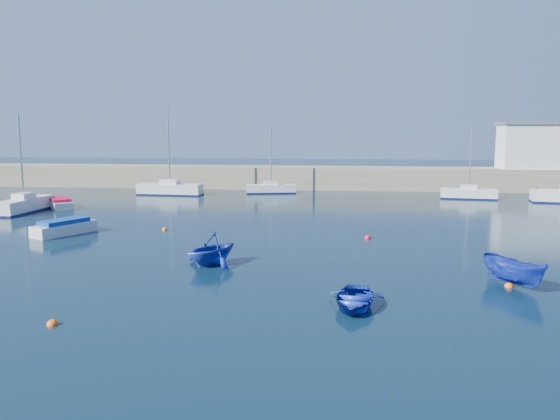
# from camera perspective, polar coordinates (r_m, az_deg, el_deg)

# --- Properties ---
(ground) EXTENTS (220.00, 220.00, 0.00)m
(ground) POSITION_cam_1_polar(r_m,az_deg,el_deg) (21.66, -12.08, -11.02)
(ground) COLOR #0A202F
(ground) RESTS_ON ground
(back_wall) EXTENTS (96.00, 4.50, 2.60)m
(back_wall) POSITION_cam_1_polar(r_m,az_deg,el_deg) (65.94, 0.42, 3.43)
(back_wall) COLOR gray
(back_wall) RESTS_ON ground
(harbor_office) EXTENTS (10.00, 4.00, 5.00)m
(harbor_office) POSITION_cam_1_polar(r_m,az_deg,el_deg) (69.46, 26.02, 5.97)
(harbor_office) COLOR silver
(harbor_office) RESTS_ON back_wall
(sailboat_3) EXTENTS (2.10, 6.33, 8.35)m
(sailboat_3) POSITION_cam_1_polar(r_m,az_deg,el_deg) (51.99, -25.15, 0.53)
(sailboat_3) COLOR silver
(sailboat_3) RESTS_ON ground
(sailboat_5) EXTENTS (7.14, 2.44, 9.26)m
(sailboat_5) POSITION_cam_1_polar(r_m,az_deg,el_deg) (60.54, -11.43, 2.19)
(sailboat_5) COLOR silver
(sailboat_5) RESTS_ON ground
(sailboat_6) EXTENTS (5.62, 2.64, 7.20)m
(sailboat_6) POSITION_cam_1_polar(r_m,az_deg,el_deg) (60.82, -0.94, 2.27)
(sailboat_6) COLOR silver
(sailboat_6) RESTS_ON ground
(sailboat_7) EXTENTS (5.64, 2.21, 7.35)m
(sailboat_7) POSITION_cam_1_polar(r_m,az_deg,el_deg) (59.16, 19.10, 1.67)
(sailboat_7) COLOR silver
(sailboat_7) RESTS_ON ground
(motorboat_1) EXTENTS (3.31, 4.50, 1.05)m
(motorboat_1) POSITION_cam_1_polar(r_m,az_deg,el_deg) (40.03, -21.62, -1.68)
(motorboat_1) COLOR silver
(motorboat_1) RESTS_ON ground
(motorboat_2) EXTENTS (3.92, 4.47, 0.91)m
(motorboat_2) POSITION_cam_1_polar(r_m,az_deg,el_deg) (53.55, -22.01, 0.67)
(motorboat_2) COLOR silver
(motorboat_2) RESTS_ON ground
(dinghy_center) EXTENTS (2.79, 3.62, 0.69)m
(dinghy_center) POSITION_cam_1_polar(r_m,az_deg,el_deg) (22.53, 7.75, -9.20)
(dinghy_center) COLOR #172D9E
(dinghy_center) RESTS_ON ground
(dinghy_left) EXTENTS (4.20, 4.33, 1.74)m
(dinghy_left) POSITION_cam_1_polar(r_m,az_deg,el_deg) (29.13, -7.17, -4.04)
(dinghy_left) COLOR #172D9E
(dinghy_left) RESTS_ON ground
(dinghy_right) EXTENTS (2.93, 3.66, 1.35)m
(dinghy_right) POSITION_cam_1_polar(r_m,az_deg,el_deg) (27.34, 23.25, -5.94)
(dinghy_right) COLOR #172D9E
(dinghy_right) RESTS_ON ground
(buoy_0) EXTENTS (0.43, 0.43, 0.43)m
(buoy_0) POSITION_cam_1_polar(r_m,az_deg,el_deg) (22.19, -22.67, -11.02)
(buoy_0) COLOR #FF5A0D
(buoy_0) RESTS_ON ground
(buoy_1) EXTENTS (0.45, 0.45, 0.45)m
(buoy_1) POSITION_cam_1_polar(r_m,az_deg,el_deg) (36.39, 9.13, -2.95)
(buoy_1) COLOR red
(buoy_1) RESTS_ON ground
(buoy_2) EXTENTS (0.40, 0.40, 0.40)m
(buoy_2) POSITION_cam_1_polar(r_m,az_deg,el_deg) (27.27, 22.81, -7.41)
(buoy_2) COLOR #FF5A0D
(buoy_2) RESTS_ON ground
(buoy_3) EXTENTS (0.41, 0.41, 0.41)m
(buoy_3) POSITION_cam_1_polar(r_m,az_deg,el_deg) (39.74, -11.95, -2.05)
(buoy_3) COLOR #FF5A0D
(buoy_3) RESTS_ON ground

